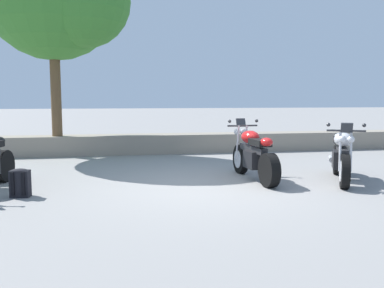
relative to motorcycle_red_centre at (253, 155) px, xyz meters
name	(u,v)px	position (x,y,z in m)	size (l,w,h in m)	color
ground_plane	(206,186)	(-1.05, -0.47, -0.49)	(120.00, 120.00, 0.00)	gray
stone_wall	(172,143)	(-1.05, 4.33, -0.21)	(36.00, 0.80, 0.55)	gray
motorcycle_red_centre	(253,155)	(0.00, 0.00, 0.00)	(0.67, 2.07, 1.18)	black
motorcycle_silver_far_right	(342,156)	(1.63, -0.47, 0.00)	(1.11, 1.93, 1.18)	black
rider_backpack	(20,182)	(-4.21, -0.71, -0.24)	(0.32, 0.29, 0.47)	black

